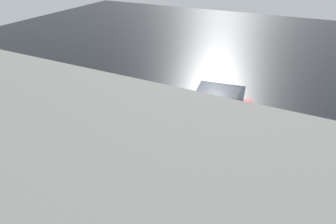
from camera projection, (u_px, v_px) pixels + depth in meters
ground_plane at (211, 118)px, 14.70m from camera, size 60.00×60.00×0.00m
kerb_strip at (181, 165)px, 11.48m from camera, size 24.00×3.20×0.04m
moving_hatchback at (215, 106)px, 13.80m from camera, size 4.08×2.18×2.06m
parked_sedan at (335, 150)px, 10.87m from camera, size 4.35×1.87×1.98m
fire_hydrant at (128, 122)px, 13.68m from camera, size 0.42×0.31×0.80m
pedestrian at (116, 117)px, 13.60m from camera, size 0.34×0.54×1.22m
metal_railing at (187, 182)px, 9.72m from camera, size 10.67×0.04×1.05m
sign_post at (97, 111)px, 12.38m from camera, size 0.07×0.44×2.40m
puddle_patch at (209, 119)px, 14.61m from camera, size 3.05×3.05×0.01m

